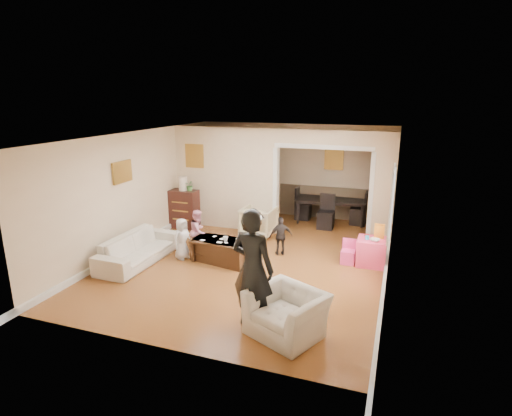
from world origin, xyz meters
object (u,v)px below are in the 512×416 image
at_px(coffee_cup, 226,239).
at_px(adult_person, 253,269).
at_px(cyan_cup, 367,237).
at_px(dining_table, 330,210).
at_px(table_lamp, 183,183).
at_px(armchair_back, 259,221).
at_px(child_toddler, 281,236).
at_px(child_kneel_b, 198,231).
at_px(dresser, 184,209).
at_px(sofa, 138,249).
at_px(armchair_front, 287,313).
at_px(play_table, 371,252).
at_px(child_kneel_a, 182,239).
at_px(coffee_table, 222,250).

relative_size(coffee_cup, adult_person, 0.06).
xyz_separation_m(cyan_cup, dining_table, (-1.20, 2.75, -0.26)).
distance_m(table_lamp, dining_table, 4.02).
relative_size(table_lamp, dining_table, 0.19).
bearing_deg(armchair_back, child_toddler, 133.46).
relative_size(coffee_cup, child_kneel_b, 0.11).
relative_size(dresser, child_toddler, 1.17).
distance_m(dresser, cyan_cup, 4.81).
xyz_separation_m(sofa, adult_person, (3.07, -1.53, 0.63)).
distance_m(armchair_back, coffee_cup, 1.86).
bearing_deg(child_kneel_b, armchair_front, -142.21).
height_order(armchair_front, coffee_cup, armchair_front).
height_order(coffee_cup, cyan_cup, cyan_cup).
bearing_deg(child_toddler, adult_person, 68.69).
bearing_deg(armchair_front, play_table, 97.53).
height_order(armchair_back, child_kneel_b, child_kneel_b).
xyz_separation_m(dresser, coffee_cup, (1.96, -1.82, 0.02)).
bearing_deg(play_table, dresser, 169.07).
relative_size(armchair_front, cyan_cup, 12.68).
distance_m(table_lamp, adult_person, 5.13).
bearing_deg(play_table, armchair_back, 160.71).
height_order(armchair_front, table_lamp, table_lamp).
xyz_separation_m(adult_person, child_kneel_a, (-2.30, 2.00, -0.48)).
bearing_deg(coffee_cup, armchair_front, -48.87).
bearing_deg(adult_person, coffee_cup, -47.34).
relative_size(dresser, play_table, 1.74).
bearing_deg(child_kneel_a, child_kneel_b, 2.42).
height_order(dresser, table_lamp, table_lamp).
bearing_deg(child_kneel_b, child_toddler, -84.73).
xyz_separation_m(table_lamp, coffee_cup, (1.96, -1.82, -0.66)).
xyz_separation_m(table_lamp, child_kneel_b, (1.16, -1.47, -0.69)).
distance_m(armchair_front, coffee_cup, 2.88).
relative_size(play_table, cyan_cup, 7.15).
distance_m(dresser, child_kneel_a, 2.17).
bearing_deg(armchair_back, dining_table, -125.92).
bearing_deg(armchair_back, adult_person, 111.85).
xyz_separation_m(coffee_table, child_kneel_a, (-0.85, -0.15, 0.21)).
distance_m(coffee_cup, play_table, 2.99).
relative_size(armchair_front, coffee_cup, 9.41).
height_order(adult_person, child_kneel_b, adult_person).
relative_size(sofa, dresser, 2.01).
distance_m(dining_table, child_toddler, 2.86).
height_order(sofa, armchair_front, armchair_front).
height_order(cyan_cup, adult_person, adult_person).
height_order(dresser, coffee_cup, dresser).
xyz_separation_m(sofa, child_toddler, (2.67, 1.37, 0.13)).
distance_m(dresser, play_table, 4.90).
relative_size(play_table, dining_table, 0.31).
xyz_separation_m(dining_table, child_toddler, (-0.60, -2.79, 0.10)).
bearing_deg(child_toddler, cyan_cup, 152.10).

